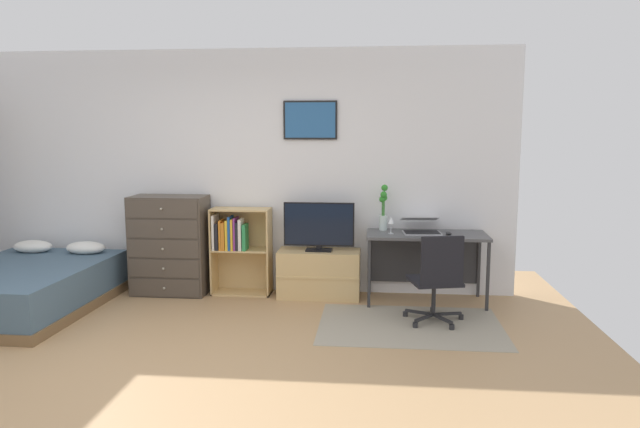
{
  "coord_description": "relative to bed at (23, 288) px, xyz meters",
  "views": [
    {
      "loc": [
        1.53,
        -3.95,
        1.79
      ],
      "look_at": [
        1.0,
        1.5,
        1.01
      ],
      "focal_mm": 32.39,
      "sensor_mm": 36.0,
      "label": 1
    }
  ],
  "objects": [
    {
      "name": "television",
      "position": [
        2.94,
        0.74,
        0.55
      ],
      "size": [
        0.76,
        0.16,
        0.53
      ],
      "color": "black",
      "rests_on": "tv_stand"
    },
    {
      "name": "area_rug",
      "position": [
        3.89,
        -0.12,
        -0.23
      ],
      "size": [
        1.7,
        1.2,
        0.01
      ],
      "primitive_type": "cube",
      "color": "#9E937F",
      "rests_on": "ground_plane"
    },
    {
      "name": "bed",
      "position": [
        0.0,
        0.0,
        0.0
      ],
      "size": [
        1.46,
        1.94,
        0.58
      ],
      "rotation": [
        0.0,
        0.0,
        -0.01
      ],
      "color": "brown",
      "rests_on": "ground_plane"
    },
    {
      "name": "tv_stand",
      "position": [
        2.94,
        0.76,
        0.03
      ],
      "size": [
        0.89,
        0.41,
        0.52
      ],
      "color": "tan",
      "rests_on": "ground_plane"
    },
    {
      "name": "desk",
      "position": [
        4.09,
        0.75,
        0.37
      ],
      "size": [
        1.25,
        0.58,
        0.74
      ],
      "color": "#4C4C4F",
      "rests_on": "ground_plane"
    },
    {
      "name": "dresser",
      "position": [
        1.28,
        0.75,
        0.32
      ],
      "size": [
        0.82,
        0.46,
        1.1
      ],
      "color": "#4C4238",
      "rests_on": "ground_plane"
    },
    {
      "name": "laptop",
      "position": [
        4.03,
        0.75,
        0.57
      ],
      "size": [
        0.42,
        0.45,
        0.17
      ],
      "rotation": [
        0.0,
        0.0,
        0.08
      ],
      "color": "#B7B7BC",
      "rests_on": "desk"
    },
    {
      "name": "wall_back_with_posters",
      "position": [
        2.03,
        1.02,
        1.12
      ],
      "size": [
        6.12,
        0.09,
        2.7
      ],
      "color": "white",
      "rests_on": "ground_plane"
    },
    {
      "name": "wine_glass",
      "position": [
        3.71,
        0.63,
        0.64
      ],
      "size": [
        0.07,
        0.07,
        0.18
      ],
      "color": "silver",
      "rests_on": "desk"
    },
    {
      "name": "computer_mouse",
      "position": [
        4.31,
        0.62,
        0.52
      ],
      "size": [
        0.06,
        0.1,
        0.03
      ],
      "primitive_type": "ellipsoid",
      "color": "#262628",
      "rests_on": "desk"
    },
    {
      "name": "office_chair",
      "position": [
        4.13,
        -0.05,
        0.23
      ],
      "size": [
        0.58,
        0.57,
        0.86
      ],
      "rotation": [
        0.0,
        0.0,
        0.24
      ],
      "color": "#232326",
      "rests_on": "ground_plane"
    },
    {
      "name": "ground_plane",
      "position": [
        2.02,
        -1.41,
        -0.23
      ],
      "size": [
        7.2,
        7.2,
        0.0
      ],
      "primitive_type": "plane",
      "color": "tan"
    },
    {
      "name": "bookshelf",
      "position": [
        2.02,
        0.81,
        0.34
      ],
      "size": [
        0.65,
        0.3,
        0.96
      ],
      "color": "tan",
      "rests_on": "ground_plane"
    },
    {
      "name": "bamboo_vase",
      "position": [
        3.64,
        0.84,
        0.74
      ],
      "size": [
        0.09,
        0.11,
        0.5
      ],
      "color": "silver",
      "rests_on": "desk"
    }
  ]
}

